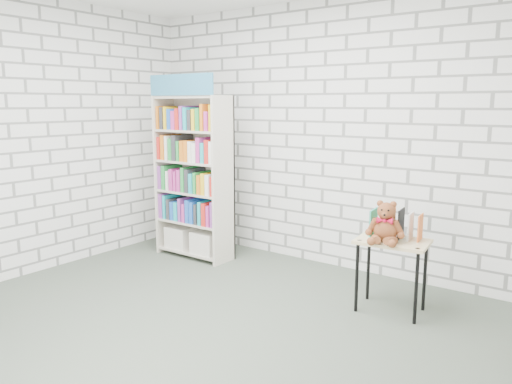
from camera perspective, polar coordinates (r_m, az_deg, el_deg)
The scene contains 6 objects.
ground at distance 4.11m, azimuth -6.70°, elevation -14.97°, with size 4.50×4.50×0.00m, color #434D41.
room_shell at distance 3.73m, azimuth -7.27°, elevation 10.73°, with size 4.52×4.02×2.81m.
bookshelf at distance 5.66m, azimuth -7.12°, elevation 1.84°, with size 0.91×0.35×2.04m.
display_table at distance 4.33m, azimuth 15.30°, elevation -6.43°, with size 0.61×0.46×0.62m.
table_books at distance 4.36m, azimuth 15.75°, elevation -3.51°, with size 0.42×0.22×0.24m.
teddy_bear at distance 4.20m, azimuth 14.55°, elevation -3.76°, with size 0.31×0.30×0.34m.
Camera 1 is at (2.56, -2.71, 1.74)m, focal length 35.00 mm.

